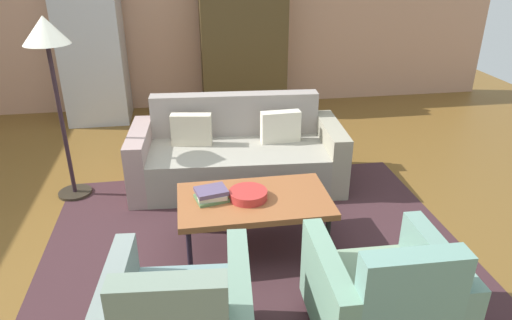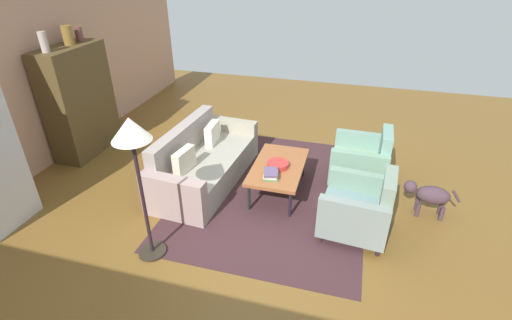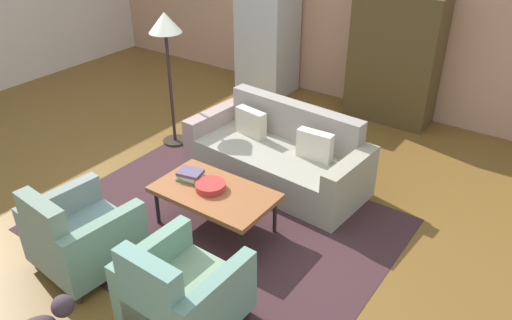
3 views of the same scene
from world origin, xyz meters
name	(u,v)px [view 3 (image 3 of 3)]	position (x,y,z in m)	size (l,w,h in m)	color
ground_plane	(193,203)	(0.00, 0.00, 0.00)	(11.52, 11.52, 0.00)	brown
wall_back	(352,8)	(0.00, 3.64, 1.40)	(9.60, 0.12, 2.80)	tan
area_rug	(219,224)	(0.48, -0.14, 0.00)	(3.40, 2.60, 0.01)	#3C2328
couch	(280,156)	(0.48, 1.00, 0.29)	(2.16, 1.04, 0.86)	gray
coffee_table	(214,194)	(0.48, -0.19, 0.41)	(1.20, 0.70, 0.45)	black
armchair_left	(78,238)	(-0.13, -1.35, 0.34)	(0.87, 0.87, 0.88)	#322217
armchair_right	(179,295)	(1.08, -1.35, 0.34)	(0.82, 0.82, 0.88)	black
fruit_bowl	(210,186)	(0.43, -0.19, 0.48)	(0.30, 0.30, 0.07)	#B8302D
book_stack	(190,175)	(0.14, -0.16, 0.49)	(0.28, 0.25, 0.09)	#537749
cabinet	(395,59)	(0.87, 3.29, 0.90)	(1.20, 0.51, 1.80)	#4C3C1F
refrigerator	(268,34)	(-1.18, 3.19, 0.93)	(0.80, 0.73, 1.85)	#B7BABF
floor_lamp	(166,35)	(-1.15, 0.95, 1.44)	(0.40, 0.40, 1.72)	#2C261C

